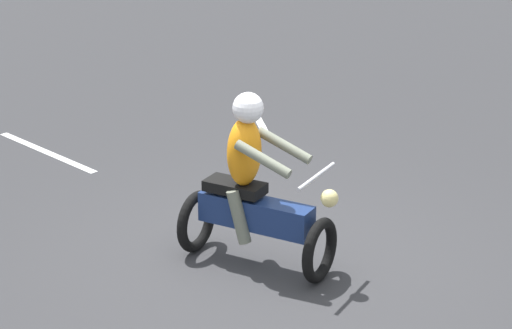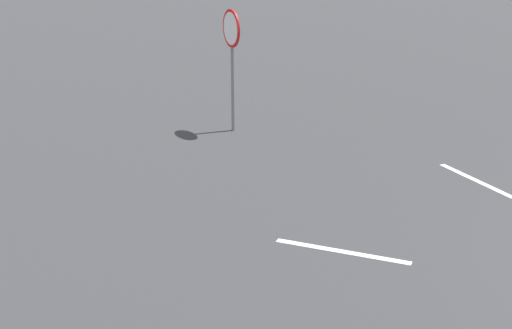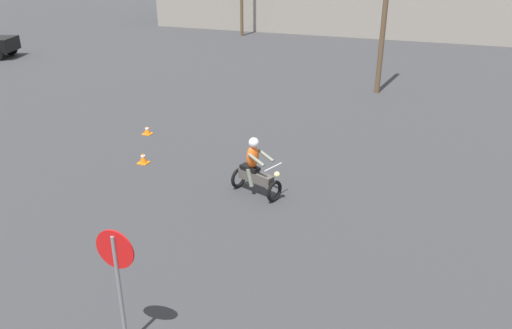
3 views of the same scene
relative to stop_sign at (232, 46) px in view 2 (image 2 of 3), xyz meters
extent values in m
cylinder|color=slate|center=(0.00, -0.01, -0.53)|extent=(0.07, 0.07, 2.20)
cylinder|color=red|center=(0.00, 0.01, 0.32)|extent=(0.70, 0.03, 0.70)
cylinder|color=white|center=(0.00, 0.02, 0.32)|extent=(0.60, 0.01, 0.60)
cube|color=silver|center=(-4.14, -2.28, -1.63)|extent=(1.63, 0.14, 0.01)
cube|color=silver|center=(-5.32, 0.94, -1.63)|extent=(1.35, 1.21, 0.01)
camera|label=1|loc=(-2.18, 2.38, 2.56)|focal=70.00mm
camera|label=2|loc=(-11.95, 5.40, 2.30)|focal=50.00mm
camera|label=3|loc=(4.45, -5.48, 4.73)|focal=35.00mm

